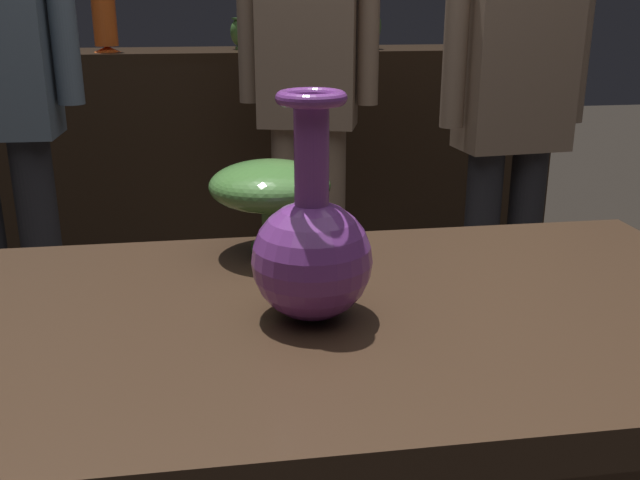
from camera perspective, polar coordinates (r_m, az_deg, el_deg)
name	(u,v)px	position (r m, az deg, el deg)	size (l,w,h in m)	color
back_display_shelf	(245,168)	(3.15, -5.97, 5.69)	(2.60, 0.40, 0.99)	black
vase_centerpiece	(312,249)	(0.91, -0.64, -0.74)	(0.15, 0.15, 0.29)	#7A388E
vase_tall_behind	(270,187)	(1.14, -3.97, 4.16)	(0.19, 0.19, 0.15)	#477A38
shelf_vase_far_right	(481,22)	(3.33, 12.59, 16.43)	(0.06, 0.06, 0.21)	orange
shelf_vase_right	(368,26)	(3.08, 3.81, 16.49)	(0.11, 0.11, 0.17)	#477A38
shelf_vase_left	(104,13)	(3.02, -16.66, 16.75)	(0.10, 0.10, 0.29)	#E55B1E
shelf_vase_center	(240,32)	(3.07, -6.33, 15.97)	(0.08, 0.08, 0.12)	#477A38
visitor_near_right	(514,103)	(2.29, 15.01, 10.37)	(0.47, 0.21, 1.52)	#232328
visitor_center_back	(308,83)	(2.48, -0.95, 12.29)	(0.45, 0.27, 1.57)	#846B56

